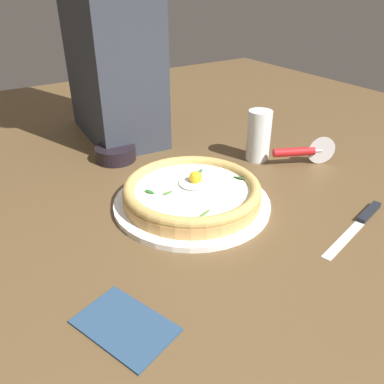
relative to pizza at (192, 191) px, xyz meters
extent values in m
cube|color=brown|center=(0.05, -0.01, -0.05)|extent=(2.40, 2.40, 0.03)
cylinder|color=white|center=(0.00, 0.00, -0.03)|extent=(0.33, 0.33, 0.01)
cylinder|color=tan|center=(0.00, 0.00, -0.01)|extent=(0.29, 0.29, 0.02)
torus|color=tan|center=(0.00, 0.00, 0.01)|extent=(0.29, 0.29, 0.02)
cylinder|color=white|center=(0.00, 0.00, 0.00)|extent=(0.25, 0.25, 0.00)
ellipsoid|color=white|center=(-0.02, -0.02, 0.01)|extent=(0.07, 0.07, 0.01)
sphere|color=yellow|center=(-0.02, -0.02, 0.02)|extent=(0.03, 0.03, 0.03)
ellipsoid|color=#488234|center=(0.05, -0.01, 0.01)|extent=(0.02, 0.01, 0.00)
ellipsoid|color=#36703C|center=(-0.05, -0.05, 0.01)|extent=(0.02, 0.02, 0.01)
ellipsoid|color=#315C33|center=(-0.11, 0.02, 0.01)|extent=(0.02, 0.03, 0.01)
ellipsoid|color=#507D34|center=(0.04, 0.10, 0.01)|extent=(0.03, 0.01, 0.01)
ellipsoid|color=#226721|center=(0.08, -0.03, 0.01)|extent=(0.02, 0.02, 0.01)
cylinder|color=black|center=(0.05, -0.30, -0.01)|extent=(0.11, 0.11, 0.04)
cylinder|color=silver|center=(-0.39, 0.00, 0.00)|extent=(0.07, 0.03, 0.07)
cylinder|color=silver|center=(-0.39, 0.00, 0.00)|extent=(0.02, 0.02, 0.01)
cylinder|color=red|center=(-0.33, -0.03, 0.00)|extent=(0.11, 0.07, 0.02)
cube|color=silver|center=(-0.17, 0.26, -0.03)|extent=(0.15, 0.06, 0.00)
cube|color=black|center=(-0.29, 0.23, -0.03)|extent=(0.09, 0.04, 0.01)
cylinder|color=silver|center=(-0.27, -0.10, 0.03)|extent=(0.06, 0.06, 0.13)
cylinder|color=#B92936|center=(-0.27, -0.10, 0.00)|extent=(0.06, 0.06, 0.07)
cube|color=navy|center=(0.26, 0.23, -0.03)|extent=(0.13, 0.16, 0.01)
camera|label=1|loc=(0.39, 0.60, 0.41)|focal=36.53mm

